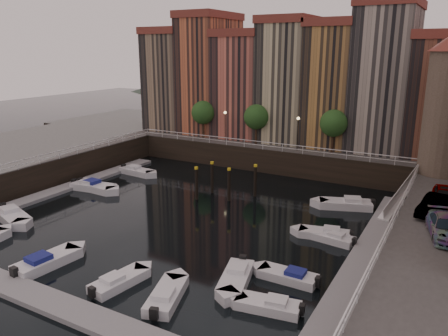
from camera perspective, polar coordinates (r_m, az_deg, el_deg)
The scene contains 28 objects.
ground at distance 41.59m, azimuth -4.17°, elevation -5.91°, with size 200.00×200.00×0.00m, color black.
quay_far at distance 63.57m, azimuth 8.77°, elevation 2.86°, with size 80.00×20.00×3.00m, color black.
dock_left at distance 51.19m, azimuth -20.18°, elevation -2.52°, with size 2.00×28.00×0.35m, color gray.
dock_right at distance 35.04m, azimuth 18.00°, elevation -10.59°, with size 2.00×28.00×0.35m, color gray.
dock_near at distance 30.28m, azimuth -22.79°, elevation -15.41°, with size 30.00×2.00×0.35m, color gray.
mountains at distance 143.82m, azimuth 21.72°, elevation 11.46°, with size 145.00×100.00×18.00m.
far_terrace at distance 58.80m, azimuth 11.34°, elevation 11.06°, with size 48.70×10.30×17.50m.
promenade_trees at distance 56.04m, azimuth 4.85°, elevation 6.61°, with size 21.20×3.20×5.20m.
street_lamps at distance 55.11m, azimuth 4.72°, elevation 5.73°, with size 10.36×0.36×4.18m.
railings at distance 44.38m, azimuth -0.81°, elevation 0.64°, with size 36.08×34.04×0.52m.
gangway at distance 44.49m, azimuth 22.22°, elevation -3.01°, with size 2.78×8.32×3.73m.
mooring_pilings at distance 45.31m, azimuth -0.10°, elevation -1.86°, with size 5.19×4.17×3.78m.
boat_left_1 at distance 44.10m, azimuth -25.97°, elevation -5.67°, with size 5.39×3.35×1.21m.
boat_left_2 at distance 49.90m, azimuth -16.42°, elevation -2.37°, with size 5.29×2.19×1.20m.
boat_left_3 at distance 50.16m, azimuth -16.85°, elevation -2.31°, with size 5.30×2.55×1.19m.
boat_left_4 at distance 55.04m, azimuth -11.33°, elevation -0.42°, with size 4.98×2.16×1.13m.
boat_right_0 at distance 27.31m, azimuth 5.96°, elevation -17.41°, with size 4.22×2.11×0.95m.
boat_right_1 at distance 30.43m, azimuth 8.52°, elevation -13.80°, with size 4.20×1.53×0.96m.
boat_right_2 at distance 36.69m, azimuth 13.83°, elevation -8.82°, with size 4.17×1.97×0.94m.
boat_right_3 at distance 37.23m, azimuth 13.15°, elevation -8.36°, with size 4.48×2.42×1.00m.
boat_right_4 at distance 44.31m, azimuth 15.75°, elevation -4.56°, with size 5.35×3.49×1.21m.
boat_near_1 at distance 34.22m, azimuth -22.23°, elevation -11.25°, with size 2.31×5.14×1.16m.
boat_near_2 at distance 30.31m, azimuth -13.63°, elevation -14.19°, with size 2.19×4.43×1.00m.
boat_near_3 at distance 28.17m, azimuth -7.57°, elevation -16.26°, with size 2.91×4.69×1.05m.
car_a at distance 38.33m, azimuth 26.89°, elevation -3.47°, with size 1.85×4.60×1.57m, color gray.
car_b at distance 36.04m, azimuth 25.86°, elevation -4.57°, with size 1.55×4.44×1.46m, color gray.
car_c at distance 32.23m, azimuth 26.93°, elevation -7.04°, with size 1.96×4.81×1.40m, color gray.
boat_extra_836 at distance 29.91m, azimuth 1.60°, elevation -14.08°, with size 2.79×4.82×1.08m.
Camera 1 is at (21.49, -32.27, 15.06)m, focal length 35.00 mm.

